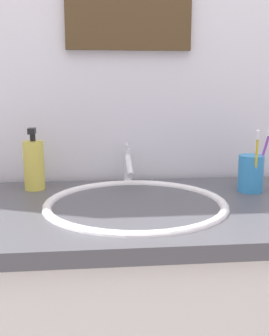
# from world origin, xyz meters

# --- Properties ---
(tiled_wall_back) EXTENTS (2.26, 0.04, 2.40)m
(tiled_wall_back) POSITION_xyz_m (0.00, 0.33, 1.20)
(tiled_wall_back) COLOR silver
(tiled_wall_back) RESTS_ON ground
(sink_basin) EXTENTS (0.47, 0.47, 0.11)m
(sink_basin) POSITION_xyz_m (-0.01, -0.00, 0.88)
(sink_basin) COLOR white
(sink_basin) RESTS_ON vanity_counter
(faucet) EXTENTS (0.02, 0.15, 0.12)m
(faucet) POSITION_xyz_m (-0.01, 0.22, 0.98)
(faucet) COLOR silver
(faucet) RESTS_ON sink_basin
(toothbrush_cup) EXTENTS (0.07, 0.07, 0.10)m
(toothbrush_cup) POSITION_xyz_m (0.33, 0.10, 0.97)
(toothbrush_cup) COLOR #338CCC
(toothbrush_cup) RESTS_ON vanity_counter
(toothbrush_purple) EXTENTS (0.05, 0.01, 0.18)m
(toothbrush_purple) POSITION_xyz_m (0.36, 0.10, 1.02)
(toothbrush_purple) COLOR purple
(toothbrush_purple) RESTS_ON toothbrush_cup
(toothbrush_yellow) EXTENTS (0.02, 0.04, 0.18)m
(toothbrush_yellow) POSITION_xyz_m (0.33, 0.06, 1.02)
(toothbrush_yellow) COLOR yellow
(toothbrush_yellow) RESTS_ON toothbrush_cup
(soap_dispenser) EXTENTS (0.06, 0.06, 0.18)m
(soap_dispenser) POSITION_xyz_m (-0.29, 0.19, 0.99)
(soap_dispenser) COLOR #DBCC4C
(soap_dispenser) RESTS_ON vanity_counter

